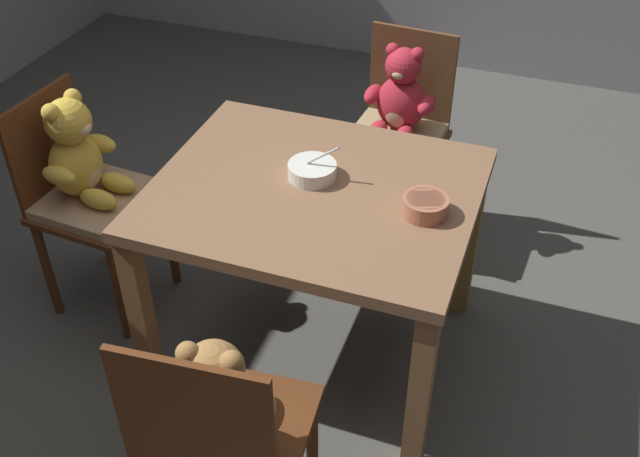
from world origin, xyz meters
TOP-DOWN VIEW (x-y plane):
  - ground_plane at (0.00, 0.00)m, footprint 5.20×5.20m
  - dining_table at (0.00, 0.00)m, footprint 1.03×0.86m
  - teddy_chair_near_front at (0.04, -0.82)m, footprint 0.45×0.43m
  - teddy_chair_far_center at (0.07, 0.81)m, footprint 0.42×0.43m
  - teddy_chair_near_left at (-0.89, -0.01)m, footprint 0.42×0.43m
  - porridge_bowl_terracotta_near_right at (0.36, -0.02)m, footprint 0.14×0.14m
  - porridge_bowl_white_center at (-0.03, 0.05)m, footprint 0.17×0.16m

SIDE VIEW (x-z plane):
  - ground_plane at x=0.00m, z-range -0.04..0.00m
  - teddy_chair_far_center at x=0.07m, z-range 0.12..1.01m
  - teddy_chair_near_front at x=0.04m, z-range 0.11..1.03m
  - teddy_chair_near_left at x=-0.89m, z-range 0.14..1.03m
  - dining_table at x=0.00m, z-range 0.26..0.99m
  - porridge_bowl_white_center at x=-0.03m, z-range 0.69..0.82m
  - porridge_bowl_terracotta_near_right at x=0.36m, z-range 0.73..0.79m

